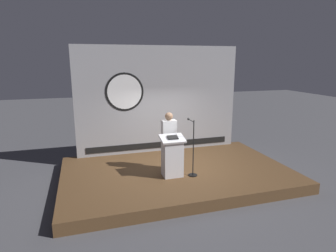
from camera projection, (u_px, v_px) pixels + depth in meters
ground_plane at (177, 179)px, 8.31m from camera, size 40.00×40.00×0.00m
stage_platform at (177, 174)px, 8.27m from camera, size 6.40×4.00×0.30m
banner_display at (159, 100)px, 9.55m from camera, size 5.51×0.12×3.54m
podium at (172, 156)px, 7.66m from camera, size 0.64×0.50×1.13m
speaker_person at (169, 141)px, 8.05m from camera, size 0.40×0.26×1.67m
microphone_stand at (192, 156)px, 7.72m from camera, size 0.24×0.56×1.54m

